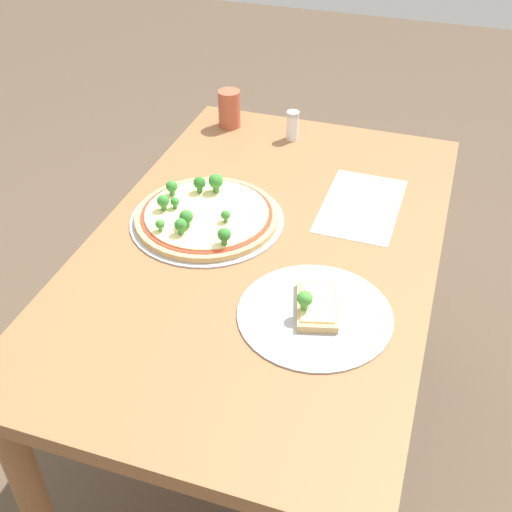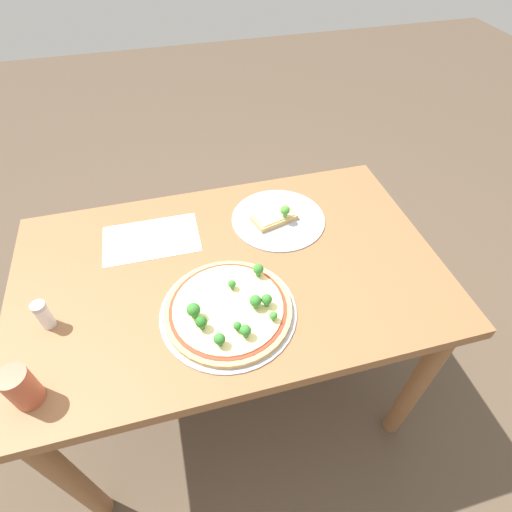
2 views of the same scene
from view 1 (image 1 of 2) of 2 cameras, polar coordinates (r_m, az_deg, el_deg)
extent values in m
plane|color=brown|center=(1.95, 0.56, -16.50)|extent=(8.00, 8.00, 0.00)
cube|color=brown|center=(1.42, 0.74, 0.79)|extent=(1.20, 0.75, 0.04)
cylinder|color=brown|center=(2.04, 13.78, -0.49)|extent=(0.06, 0.06, 0.71)
cylinder|color=brown|center=(2.14, -2.96, 2.77)|extent=(0.06, 0.06, 0.71)
cylinder|color=#A3A3A8|center=(1.48, -4.37, 3.23)|extent=(0.35, 0.35, 0.00)
cylinder|color=tan|center=(1.47, -4.39, 3.51)|extent=(0.33, 0.33, 0.01)
cylinder|color=#B73823|center=(1.47, -4.40, 3.77)|extent=(0.30, 0.30, 0.00)
cylinder|color=#F4DB8E|center=(1.46, -4.41, 3.87)|extent=(0.28, 0.28, 0.00)
sphere|color=#337A2D|center=(1.52, -7.50, 6.17)|extent=(0.03, 0.03, 0.03)
cylinder|color=#3F8136|center=(1.53, -7.45, 5.60)|extent=(0.01, 0.01, 0.01)
sphere|color=#337A2D|center=(1.35, -2.85, 1.93)|extent=(0.03, 0.03, 0.03)
cylinder|color=#3F8136|center=(1.36, -2.83, 1.29)|extent=(0.01, 0.01, 0.01)
sphere|color=#337A2D|center=(1.52, -3.60, 6.68)|extent=(0.03, 0.03, 0.03)
cylinder|color=#3F8136|center=(1.53, -3.57, 5.96)|extent=(0.02, 0.02, 0.02)
sphere|color=#337A2D|center=(1.42, -2.72, 3.67)|extent=(0.02, 0.02, 0.02)
cylinder|color=#3F8136|center=(1.43, -2.71, 3.22)|extent=(0.01, 0.01, 0.01)
sphere|color=#286B23|center=(1.52, -5.05, 6.50)|extent=(0.03, 0.03, 0.03)
cylinder|color=#37742D|center=(1.53, -5.02, 5.91)|extent=(0.01, 0.01, 0.01)
sphere|color=#337A2D|center=(1.47, -8.26, 4.87)|extent=(0.03, 0.03, 0.03)
cylinder|color=#3F8136|center=(1.48, -8.20, 4.29)|extent=(0.01, 0.01, 0.01)
sphere|color=#3D8933|center=(1.40, -8.53, 2.83)|extent=(0.02, 0.02, 0.02)
cylinder|color=#488E3A|center=(1.41, -8.48, 2.39)|extent=(0.01, 0.01, 0.01)
sphere|color=#337A2D|center=(1.47, -7.23, 4.82)|extent=(0.02, 0.02, 0.02)
cylinder|color=#3F8136|center=(1.48, -7.19, 4.40)|extent=(0.01, 0.01, 0.01)
sphere|color=#337A2D|center=(1.39, -6.72, 2.78)|extent=(0.03, 0.03, 0.03)
cylinder|color=#3F8136|center=(1.40, -6.67, 2.18)|extent=(0.01, 0.01, 0.01)
sphere|color=#337A2D|center=(1.41, -6.23, 3.51)|extent=(0.03, 0.03, 0.03)
cylinder|color=#3F8136|center=(1.42, -6.17, 2.85)|extent=(0.01, 0.01, 0.01)
cylinder|color=#A3A3A8|center=(1.23, 5.25, -5.19)|extent=(0.30, 0.30, 0.00)
cube|color=tan|center=(1.23, 5.45, -4.41)|extent=(0.15, 0.11, 0.02)
cube|color=#F4DB8E|center=(1.23, 5.47, -4.07)|extent=(0.13, 0.09, 0.00)
sphere|color=#479338|center=(1.19, 4.37, -3.77)|extent=(0.03, 0.03, 0.03)
cylinder|color=#51973E|center=(1.20, 4.32, -4.47)|extent=(0.01, 0.01, 0.01)
cylinder|color=#AD5138|center=(1.86, -2.38, 12.95)|extent=(0.06, 0.06, 0.11)
cylinder|color=silver|center=(1.80, 3.26, 11.33)|extent=(0.03, 0.03, 0.07)
cylinder|color=#B2B2B7|center=(1.78, 3.31, 12.51)|extent=(0.04, 0.04, 0.01)
cube|color=white|center=(1.54, 9.33, 4.45)|extent=(0.29, 0.18, 0.00)
camera|label=2|loc=(1.62, -29.50, 34.52)|focal=28.00mm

